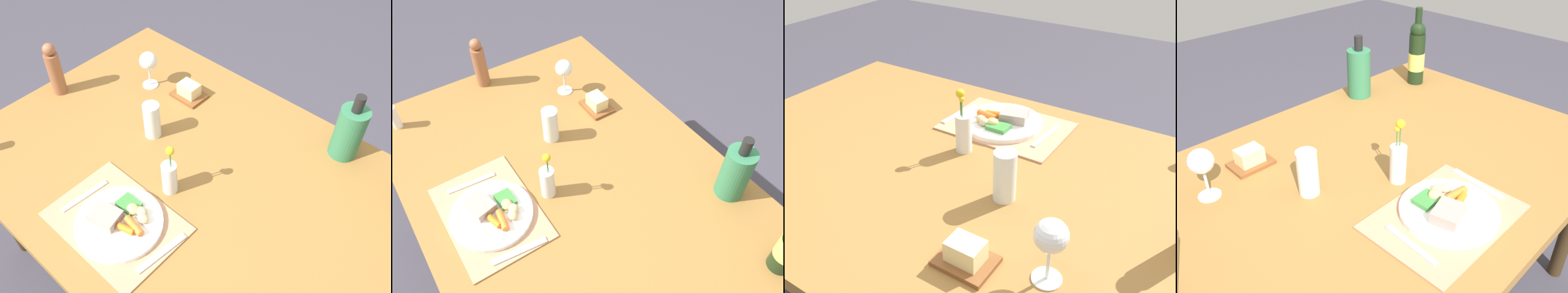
{
  "view_description": "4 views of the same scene",
  "coord_description": "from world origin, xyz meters",
  "views": [
    {
      "loc": [
        0.63,
        -0.68,
        1.85
      ],
      "look_at": [
        -0.01,
        0.02,
        0.83
      ],
      "focal_mm": 39.48,
      "sensor_mm": 36.0,
      "label": 1
    },
    {
      "loc": [
        0.76,
        -0.45,
        1.87
      ],
      "look_at": [
        -0.04,
        0.08,
        0.82
      ],
      "focal_mm": 37.44,
      "sensor_mm": 36.0,
      "label": 2
    },
    {
      "loc": [
        -0.69,
        0.86,
        1.43
      ],
      "look_at": [
        -0.09,
        -0.07,
        0.76
      ],
      "focal_mm": 40.33,
      "sensor_mm": 36.0,
      "label": 3
    },
    {
      "loc": [
        -0.79,
        -0.76,
        1.47
      ],
      "look_at": [
        -0.02,
        0.0,
        0.79
      ],
      "focal_mm": 37.8,
      "sensor_mm": 36.0,
      "label": 4
    }
  ],
  "objects": [
    {
      "name": "wine_bottle",
      "position": [
        0.61,
        0.35,
        0.85
      ],
      "size": [
        0.07,
        0.07,
        0.34
      ],
      "color": "black",
      "rests_on": "dining_table"
    },
    {
      "name": "flower_vase",
      "position": [
        -0.01,
        -0.1,
        0.78
      ],
      "size": [
        0.05,
        0.05,
        0.21
      ],
      "color": "silver",
      "rests_on": "dining_table"
    },
    {
      "name": "fork",
      "position": [
        -0.2,
        -0.31,
        0.72
      ],
      "size": [
        0.03,
        0.17,
        0.0
      ],
      "primitive_type": "cube",
      "rotation": [
        0.0,
        0.0,
        -0.08
      ],
      "color": "silver",
      "rests_on": "placemat"
    },
    {
      "name": "placemat",
      "position": [
        -0.05,
        -0.3,
        0.71
      ],
      "size": [
        0.41,
        0.29,
        0.01
      ],
      "primitive_type": "cube",
      "color": "tan",
      "rests_on": "dining_table"
    },
    {
      "name": "knife",
      "position": [
        0.13,
        -0.29,
        0.72
      ],
      "size": [
        0.04,
        0.18,
        0.0
      ],
      "primitive_type": "cube",
      "rotation": [
        0.0,
        0.0,
        -0.11
      ],
      "color": "silver",
      "rests_on": "placemat"
    },
    {
      "name": "wine_glass",
      "position": [
        -0.46,
        0.24,
        0.82
      ],
      "size": [
        0.07,
        0.07,
        0.16
      ],
      "color": "white",
      "rests_on": "dining_table"
    },
    {
      "name": "water_tumbler",
      "position": [
        -0.24,
        0.05,
        0.77
      ],
      "size": [
        0.06,
        0.06,
        0.14
      ],
      "color": "silver",
      "rests_on": "dining_table"
    },
    {
      "name": "dining_table",
      "position": [
        0.0,
        0.0,
        0.65
      ],
      "size": [
        1.57,
        1.08,
        0.71
      ],
      "color": "olive",
      "rests_on": "ground_plane"
    },
    {
      "name": "cooler_bottle",
      "position": [
        0.33,
        0.43,
        0.81
      ],
      "size": [
        0.1,
        0.1,
        0.26
      ],
      "color": "#30734C",
      "rests_on": "dining_table"
    },
    {
      "name": "butter_dish",
      "position": [
        -0.29,
        0.29,
        0.73
      ],
      "size": [
        0.13,
        0.1,
        0.06
      ],
      "color": "brown",
      "rests_on": "dining_table"
    },
    {
      "name": "dinner_plate",
      "position": [
        -0.03,
        -0.3,
        0.73
      ],
      "size": [
        0.27,
        0.27,
        0.05
      ],
      "color": "white",
      "rests_on": "placemat"
    }
  ]
}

